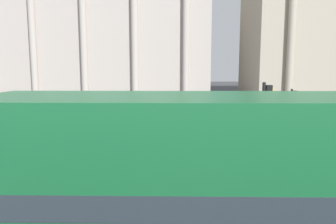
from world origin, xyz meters
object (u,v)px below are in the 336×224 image
object	(u,v)px
plaza_building_left	(97,27)
pedestrian_black	(110,127)
double_decker_bus	(248,193)
traffic_light_mid	(292,110)
pedestrian_olive	(223,131)
traffic_light_near	(265,122)
car_silver	(274,116)
pedestrian_white	(112,110)
pedestrian_yellow	(231,110)

from	to	relation	value
plaza_building_left	pedestrian_black	xyz separation A→B (m)	(8.16, -33.14, -9.80)
double_decker_bus	pedestrian_black	size ratio (longest dim) A/B	5.50
plaza_building_left	pedestrian_black	world-z (taller)	plaza_building_left
traffic_light_mid	plaza_building_left	bearing A→B (deg)	118.87
plaza_building_left	pedestrian_olive	world-z (taller)	plaza_building_left
traffic_light_near	pedestrian_black	distance (m)	10.54
plaza_building_left	car_silver	distance (m)	34.65
traffic_light_near	pedestrian_white	world-z (taller)	traffic_light_near
traffic_light_near	pedestrian_black	size ratio (longest dim) A/B	2.28
pedestrian_yellow	car_silver	bearing A→B (deg)	-53.06
traffic_light_mid	car_silver	xyz separation A→B (m)	(1.39, 7.73, -1.57)
plaza_building_left	traffic_light_mid	bearing A→B (deg)	-61.13
car_silver	pedestrian_yellow	size ratio (longest dim) A/B	2.57
double_decker_bus	pedestrian_yellow	xyz separation A→B (m)	(3.50, 22.00, -1.38)
double_decker_bus	traffic_light_mid	xyz separation A→B (m)	(5.29, 12.50, -0.04)
traffic_light_near	double_decker_bus	bearing A→B (deg)	-107.90
car_silver	pedestrian_black	size ratio (longest dim) A/B	2.31
pedestrian_white	pedestrian_olive	distance (m)	12.67
traffic_light_near	pedestrian_yellow	world-z (taller)	traffic_light_near
double_decker_bus	car_silver	world-z (taller)	double_decker_bus
double_decker_bus	traffic_light_near	world-z (taller)	double_decker_bus
car_silver	pedestrian_olive	world-z (taller)	pedestrian_olive
pedestrian_black	pedestrian_white	size ratio (longest dim) A/B	1.14
pedestrian_white	pedestrian_olive	world-z (taller)	pedestrian_olive
plaza_building_left	pedestrian_yellow	bearing A→B (deg)	-55.32
double_decker_bus	traffic_light_near	size ratio (longest dim) A/B	2.41
pedestrian_white	traffic_light_near	bearing A→B (deg)	86.33
traffic_light_mid	pedestrian_black	distance (m)	10.71
car_silver	pedestrian_olive	size ratio (longest dim) A/B	2.47
traffic_light_near	pedestrian_olive	bearing A→B (deg)	93.89
double_decker_bus	pedestrian_white	world-z (taller)	double_decker_bus
car_silver	pedestrian_yellow	xyz separation A→B (m)	(-3.17, 1.77, 0.24)
pedestrian_black	pedestrian_olive	distance (m)	6.77
plaza_building_left	traffic_light_near	xyz separation A→B (m)	(15.37, -40.66, -8.17)
pedestrian_yellow	pedestrian_white	distance (m)	10.40
car_silver	pedestrian_olive	distance (m)	9.14
traffic_light_near	pedestrian_white	xyz separation A→B (m)	(-8.78, 16.44, -1.78)
pedestrian_black	pedestrian_white	xyz separation A→B (m)	(-1.58, 8.92, -0.14)
car_silver	pedestrian_black	world-z (taller)	pedestrian_black
pedestrian_yellow	pedestrian_olive	xyz separation A→B (m)	(-2.07, -9.25, 0.04)
traffic_light_mid	pedestrian_white	bearing A→B (deg)	141.14
car_silver	pedestrian_yellow	world-z (taller)	pedestrian_yellow
pedestrian_black	pedestrian_olive	world-z (taller)	pedestrian_black
traffic_light_near	traffic_light_mid	distance (m)	7.46
traffic_light_near	pedestrian_white	distance (m)	18.72
double_decker_bus	pedestrian_black	distance (m)	14.46
double_decker_bus	pedestrian_yellow	size ratio (longest dim) A/B	6.12
plaza_building_left	pedestrian_white	distance (m)	27.00
traffic_light_mid	pedestrian_yellow	distance (m)	9.76
double_decker_bus	plaza_building_left	bearing A→B (deg)	111.98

